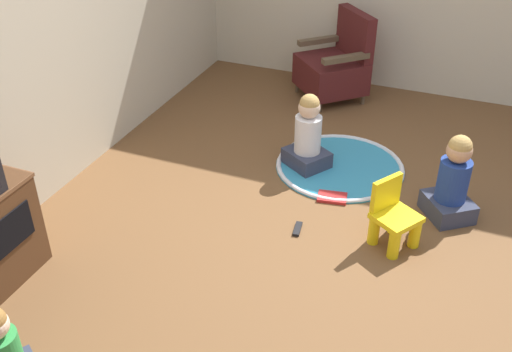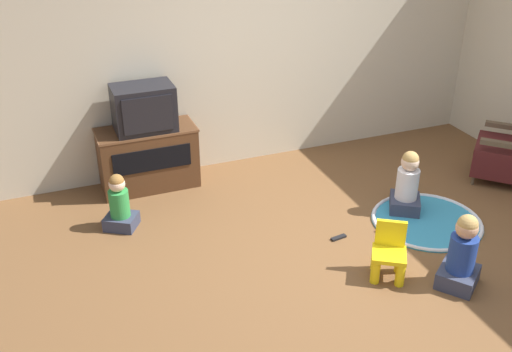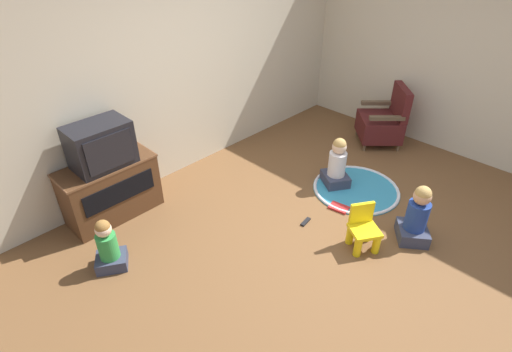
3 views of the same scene
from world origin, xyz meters
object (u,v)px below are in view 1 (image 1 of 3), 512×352
(child_watching_left, at_px, (308,136))
(remote_control, at_px, (298,229))
(yellow_kid_chair, at_px, (393,219))
(child_watching_center, at_px, (453,183))
(book, at_px, (332,197))
(black_armchair, at_px, (335,66))

(child_watching_left, bearing_deg, remote_control, 136.43)
(yellow_kid_chair, bearing_deg, remote_control, 132.63)
(yellow_kid_chair, relative_size, child_watching_center, 0.72)
(book, bearing_deg, remote_control, 65.63)
(remote_control, bearing_deg, child_watching_center, -67.19)
(black_armchair, xyz_separation_m, book, (-1.71, -0.48, -0.32))
(child_watching_left, relative_size, remote_control, 4.05)
(child_watching_left, distance_m, remote_control, 0.89)
(yellow_kid_chair, height_order, remote_control, yellow_kid_chair)
(yellow_kid_chair, distance_m, child_watching_left, 1.10)
(black_armchair, xyz_separation_m, child_watching_center, (-1.60, -1.29, -0.05))
(child_watching_left, height_order, remote_control, child_watching_left)
(child_watching_left, distance_m, child_watching_center, 1.16)
(black_armchair, height_order, book, black_armchair)
(child_watching_left, bearing_deg, child_watching_center, -160.71)
(yellow_kid_chair, distance_m, book, 0.63)
(black_armchair, distance_m, remote_control, 2.22)
(child_watching_left, xyz_separation_m, remote_control, (-0.83, -0.21, -0.26))
(yellow_kid_chair, height_order, book, yellow_kid_chair)
(book, height_order, remote_control, book)
(child_watching_center, relative_size, remote_control, 4.14)
(yellow_kid_chair, xyz_separation_m, child_watching_center, (0.45, -0.31, 0.09))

